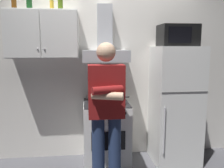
# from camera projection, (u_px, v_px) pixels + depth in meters

# --- Properties ---
(back_wall_tiled) EXTENTS (4.80, 0.10, 2.70)m
(back_wall_tiled) POSITION_uv_depth(u_px,v_px,m) (107.00, 64.00, 3.40)
(back_wall_tiled) COLOR silver
(back_wall_tiled) RESTS_ON ground_plane
(upper_cabinet) EXTENTS (0.90, 0.37, 0.60)m
(upper_cabinet) POSITION_uv_depth(u_px,v_px,m) (43.00, 34.00, 3.02)
(upper_cabinet) COLOR white
(stove_oven) EXTENTS (0.60, 0.62, 0.87)m
(stove_oven) POSITION_uv_depth(u_px,v_px,m) (106.00, 133.00, 3.19)
(stove_oven) COLOR white
(stove_oven) RESTS_ON ground_plane
(range_hood) EXTENTS (0.60, 0.44, 0.75)m
(range_hood) POSITION_uv_depth(u_px,v_px,m) (105.00, 46.00, 3.13)
(range_hood) COLOR #B7BABF
(refrigerator) EXTENTS (0.60, 0.62, 1.60)m
(refrigerator) POSITION_uv_depth(u_px,v_px,m) (175.00, 105.00, 3.24)
(refrigerator) COLOR white
(refrigerator) RESTS_ON ground_plane
(microwave) EXTENTS (0.48, 0.37, 0.28)m
(microwave) POSITION_uv_depth(u_px,v_px,m) (178.00, 36.00, 3.11)
(microwave) COLOR black
(microwave) RESTS_ON refrigerator
(person_standing) EXTENTS (0.38, 0.33, 1.64)m
(person_standing) POSITION_uv_depth(u_px,v_px,m) (106.00, 112.00, 2.52)
(person_standing) COLOR navy
(person_standing) RESTS_ON ground_plane
(cooking_pot) EXTENTS (0.32, 0.22, 0.10)m
(cooking_pot) POSITION_uv_depth(u_px,v_px,m) (117.00, 100.00, 3.01)
(cooking_pot) COLOR #B7BABF
(cooking_pot) RESTS_ON stove_oven
(bottle_spice_jar) EXTENTS (0.05, 0.05, 0.15)m
(bottle_spice_jar) POSITION_uv_depth(u_px,v_px,m) (52.00, 5.00, 3.00)
(bottle_spice_jar) COLOR gold
(bottle_spice_jar) RESTS_ON upper_cabinet
(bottle_olive_oil) EXTENTS (0.06, 0.06, 0.25)m
(bottle_olive_oil) POSITION_uv_depth(u_px,v_px,m) (60.00, 0.00, 2.95)
(bottle_olive_oil) COLOR #4C6B19
(bottle_olive_oil) RESTS_ON upper_cabinet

